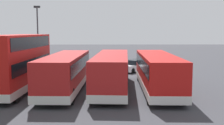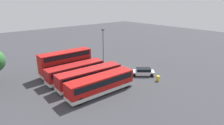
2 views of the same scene
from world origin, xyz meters
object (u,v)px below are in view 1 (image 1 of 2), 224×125
(bus_single_deck_second, at_px, (112,70))
(bus_single_deck_third, at_px, (66,71))
(car_hatchback_silver, at_px, (136,65))
(waste_bin_yellow, at_px, (166,67))
(bus_single_deck_near_end, at_px, (157,71))
(lamp_post_tall, at_px, (38,34))
(bus_double_decker_fourth, at_px, (18,61))

(bus_single_deck_second, relative_size, bus_single_deck_third, 1.07)
(car_hatchback_silver, xyz_separation_m, waste_bin_yellow, (-3.64, -0.00, -0.23))
(waste_bin_yellow, bearing_deg, car_hatchback_silver, 0.02)
(car_hatchback_silver, bearing_deg, bus_single_deck_second, 74.01)
(bus_single_deck_near_end, height_order, car_hatchback_silver, bus_single_deck_near_end)
(bus_single_deck_near_end, xyz_separation_m, waste_bin_yellow, (-2.95, -10.81, -1.15))
(bus_single_deck_near_end, height_order, waste_bin_yellow, bus_single_deck_near_end)
(bus_single_deck_near_end, height_order, bus_single_deck_second, same)
(bus_single_deck_third, bearing_deg, bus_single_deck_second, -171.60)
(bus_single_deck_second, bearing_deg, lamp_post_tall, -48.57)
(waste_bin_yellow, bearing_deg, bus_single_deck_second, 57.56)
(bus_double_decker_fourth, bearing_deg, car_hatchback_silver, -134.04)
(bus_single_deck_near_end, distance_m, bus_single_deck_third, 7.40)
(bus_single_deck_near_end, relative_size, lamp_post_tall, 1.50)
(car_hatchback_silver, distance_m, lamp_post_tall, 12.29)
(bus_single_deck_third, bearing_deg, lamp_post_tall, -64.51)
(bus_double_decker_fourth, height_order, waste_bin_yellow, bus_double_decker_fourth)
(bus_single_deck_third, xyz_separation_m, waste_bin_yellow, (-10.35, -10.97, -1.15))
(bus_single_deck_third, height_order, bus_double_decker_fourth, bus_double_decker_fourth)
(car_hatchback_silver, xyz_separation_m, lamp_post_tall, (11.64, 0.62, 3.87))
(bus_single_deck_third, distance_m, waste_bin_yellow, 15.13)
(bus_single_deck_second, height_order, lamp_post_tall, lamp_post_tall)
(bus_single_deck_third, bearing_deg, bus_double_decker_fourth, -1.15)
(bus_single_deck_second, relative_size, car_hatchback_silver, 2.59)
(bus_single_deck_third, bearing_deg, car_hatchback_silver, -121.43)
(bus_single_deck_second, distance_m, lamp_post_tall, 13.41)
(car_hatchback_silver, distance_m, waste_bin_yellow, 3.65)
(bus_double_decker_fourth, bearing_deg, bus_single_deck_third, 178.85)
(bus_single_deck_near_end, distance_m, lamp_post_tall, 16.27)
(bus_single_deck_second, bearing_deg, waste_bin_yellow, -122.44)
(bus_single_deck_near_end, xyz_separation_m, lamp_post_tall, (12.34, -10.19, 2.95))
(bus_single_deck_near_end, height_order, bus_double_decker_fourth, bus_double_decker_fourth)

